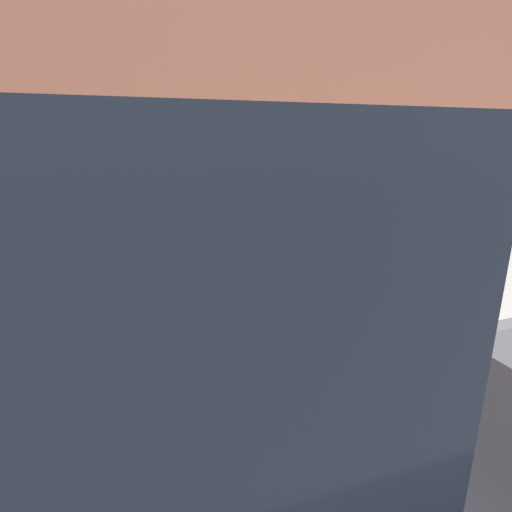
% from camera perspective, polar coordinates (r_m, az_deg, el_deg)
% --- Properties ---
extents(ground_plane, '(60.00, 60.00, 0.00)m').
position_cam_1_polar(ground_plane, '(2.64, 1.58, -28.12)').
color(ground_plane, '#47474C').
extents(sidewalk, '(24.00, 2.80, 0.12)m').
position_cam_1_polar(sidewalk, '(4.39, -9.50, -8.09)').
color(sidewalk, '#9E9B96').
rests_on(sidewalk, ground_plane).
extents(building_facade, '(24.00, 0.30, 6.70)m').
position_cam_1_polar(building_facade, '(6.57, -15.83, 28.76)').
color(building_facade, '#935642').
rests_on(building_facade, ground_plane).
extents(parking_meter, '(0.19, 0.15, 1.47)m').
position_cam_1_polar(parking_meter, '(2.99, 0.00, 3.17)').
color(parking_meter, gray).
rests_on(parking_meter, sidewalk).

